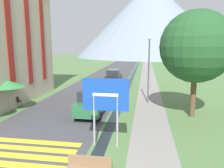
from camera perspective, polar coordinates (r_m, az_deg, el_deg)
The scene contains 15 objects.
ground_plane at distance 25.91m, azimuth 1.58°, elevation -0.46°, with size 160.00×160.00×0.00m, color #517542.
road at distance 36.04m, azimuth -0.35°, elevation 2.54°, with size 6.40×60.00×0.01m.
footpath at distance 35.59m, azimuth 9.40°, elevation 2.31°, with size 2.20×60.00×0.01m.
drainage_channel at distance 35.64m, azimuth 5.54°, elevation 2.41°, with size 0.60×60.00×0.00m.
crosswalk_marking at distance 11.22m, azimuth -23.70°, elevation -15.83°, with size 5.44×2.54×0.01m.
mountain_distant at distance 94.74m, azimuth 10.23°, elevation 16.39°, with size 60.99×60.99×30.70m.
road_sign at distance 10.08m, azimuth -1.71°, elevation -4.41°, with size 2.16×0.11×3.27m.
parked_car_near at distance 15.15m, azimuth -5.22°, elevation -4.63°, with size 1.72×3.91×1.82m.
parked_car_far at distance 26.97m, azimuth 0.45°, elevation 1.92°, with size 1.76×4.02×1.82m.
cafe_chair_far_left at distance 18.66m, azimuth -24.03°, elevation -3.91°, with size 0.40×0.40×0.85m.
cafe_chair_far_right at distance 18.50m, azimuth -23.50°, elevation -3.99°, with size 0.40×0.40×0.85m.
cafe_umbrella_middle_green at distance 17.33m, azimuth -25.67°, elevation 0.06°, with size 2.49×2.49×2.27m.
person_standing_terrace at distance 18.32m, azimuth -24.87°, elevation -2.70°, with size 0.32×0.32×1.70m.
streetlamp at distance 18.06m, azimuth 9.59°, elevation 5.07°, with size 0.28×0.28×5.45m.
tree_by_path at distance 15.19m, azimuth 21.16°, elevation 9.08°, with size 4.67×4.67×7.00m.
Camera 1 is at (3.20, -5.26, 4.75)m, focal length 35.00 mm.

